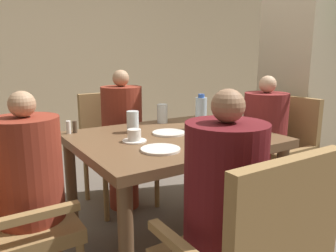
{
  "coord_description": "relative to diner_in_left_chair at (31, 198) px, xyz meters",
  "views": [
    {
      "loc": [
        -1.06,
        -1.62,
        1.23
      ],
      "look_at": [
        0.0,
        0.05,
        0.8
      ],
      "focal_mm": 35.0,
      "sensor_mm": 36.0,
      "label": 1
    }
  ],
  "objects": [
    {
      "name": "ground_plane",
      "position": [
        0.83,
        -0.0,
        -0.55
      ],
      "size": [
        16.0,
        16.0,
        0.0
      ],
      "primitive_type": "plane",
      "color": "#60564C"
    },
    {
      "name": "wall_back",
      "position": [
        0.83,
        2.67,
        0.85
      ],
      "size": [
        8.0,
        0.06,
        2.8
      ],
      "color": "tan",
      "rests_on": "ground_plane"
    },
    {
      "name": "pillar_stone",
      "position": [
        2.33,
        0.21,
        0.8
      ],
      "size": [
        0.53,
        0.53,
        2.7
      ],
      "color": "#BCAD8E",
      "rests_on": "ground_plane"
    },
    {
      "name": "dining_table",
      "position": [
        0.83,
        -0.0,
        0.1
      ],
      "size": [
        1.15,
        0.95,
        0.75
      ],
      "color": "brown",
      "rests_on": "ground_plane"
    },
    {
      "name": "diner_in_left_chair",
      "position": [
        0.0,
        0.0,
        0.0
      ],
      "size": [
        0.32,
        0.32,
        1.07
      ],
      "color": "maroon",
      "rests_on": "ground_plane"
    },
    {
      "name": "chair_far_side",
      "position": [
        0.83,
        0.87,
        -0.05
      ],
      "size": [
        0.51,
        0.51,
        0.92
      ],
      "color": "olive",
      "rests_on": "ground_plane"
    },
    {
      "name": "diner_in_far_chair",
      "position": [
        0.83,
        0.73,
        0.03
      ],
      "size": [
        0.32,
        0.32,
        1.13
      ],
      "color": "maroon",
      "rests_on": "ground_plane"
    },
    {
      "name": "chair_right_side",
      "position": [
        1.8,
        -0.0,
        -0.05
      ],
      "size": [
        0.51,
        0.51,
        0.92
      ],
      "color": "olive",
      "rests_on": "ground_plane"
    },
    {
      "name": "diner_in_right_chair",
      "position": [
        1.65,
        -0.0,
        0.01
      ],
      "size": [
        0.32,
        0.32,
        1.09
      ],
      "color": "maroon",
      "rests_on": "ground_plane"
    },
    {
      "name": "diner_in_near_chair",
      "position": [
        0.6,
        -0.73,
        0.02
      ],
      "size": [
        0.32,
        0.32,
        1.11
      ],
      "color": "#5B1419",
      "rests_on": "ground_plane"
    },
    {
      "name": "plate_main_left",
      "position": [
        0.6,
        -0.24,
        0.21
      ],
      "size": [
        0.2,
        0.2,
        0.01
      ],
      "color": "white",
      "rests_on": "dining_table"
    },
    {
      "name": "plate_main_right",
      "position": [
        0.83,
        0.05,
        0.21
      ],
      "size": [
        0.2,
        0.2,
        0.01
      ],
      "color": "white",
      "rests_on": "dining_table"
    },
    {
      "name": "teacup_with_saucer",
      "position": [
        0.57,
        -0.01,
        0.23
      ],
      "size": [
        0.14,
        0.14,
        0.07
      ],
      "color": "white",
      "rests_on": "dining_table"
    },
    {
      "name": "bowl_small",
      "position": [
        1.24,
        0.11,
        0.23
      ],
      "size": [
        0.14,
        0.14,
        0.04
      ],
      "color": "white",
      "rests_on": "dining_table"
    },
    {
      "name": "water_bottle",
      "position": [
        1.08,
        0.05,
        0.31
      ],
      "size": [
        0.07,
        0.07,
        0.23
      ],
      "color": "silver",
      "rests_on": "dining_table"
    },
    {
      "name": "glass_tall_near",
      "position": [
        0.66,
        0.2,
        0.27
      ],
      "size": [
        0.08,
        0.08,
        0.14
      ],
      "color": "silver",
      "rests_on": "dining_table"
    },
    {
      "name": "glass_tall_mid",
      "position": [
        0.98,
        0.36,
        0.27
      ],
      "size": [
        0.08,
        0.08,
        0.14
      ],
      "color": "silver",
      "rests_on": "dining_table"
    },
    {
      "name": "salt_shaker",
      "position": [
        0.31,
        0.39,
        0.24
      ],
      "size": [
        0.03,
        0.03,
        0.08
      ],
      "color": "white",
      "rests_on": "dining_table"
    },
    {
      "name": "pepper_shaker",
      "position": [
        0.35,
        0.39,
        0.24
      ],
      "size": [
        0.03,
        0.03,
        0.08
      ],
      "color": "#4C3D2D",
      "rests_on": "dining_table"
    },
    {
      "name": "fork_beside_plate",
      "position": [
        1.19,
        -0.18,
        0.21
      ],
      "size": [
        0.17,
        0.07,
        0.0
      ],
      "color": "silver",
      "rests_on": "dining_table"
    }
  ]
}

